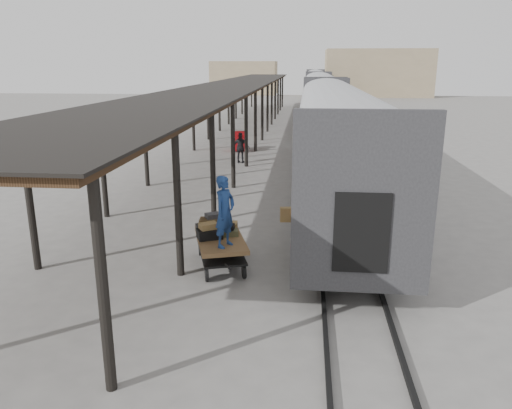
{
  "coord_description": "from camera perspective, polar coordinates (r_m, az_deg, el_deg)",
  "views": [
    {
      "loc": [
        1.96,
        -14.32,
        5.55
      ],
      "look_at": [
        0.59,
        -0.76,
        1.7
      ],
      "focal_mm": 35.0,
      "sensor_mm": 36.0,
      "label": 1
    }
  ],
  "objects": [
    {
      "name": "suitcase_stack",
      "position": [
        14.26,
        -4.81,
        -2.67
      ],
      "size": [
        1.34,
        1.43,
        0.57
      ],
      "rotation": [
        0.0,
        0.0,
        0.3
      ],
      "color": "#39393B",
      "rests_on": "baggage_cart"
    },
    {
      "name": "porter",
      "position": [
        13.09,
        -3.58,
        -0.82
      ],
      "size": [
        0.73,
        0.83,
        1.92
      ],
      "primitive_type": "imported",
      "rotation": [
        0.0,
        0.0,
        1.1
      ],
      "color": "navy",
      "rests_on": "baggage_cart"
    },
    {
      "name": "building_far",
      "position": [
        93.11,
        13.65,
        14.41
      ],
      "size": [
        18.0,
        10.0,
        8.0
      ],
      "primitive_type": "cube",
      "color": "tan",
      "rests_on": "ground"
    },
    {
      "name": "rails",
      "position": [
        48.65,
        7.3,
        9.18
      ],
      "size": [
        1.54,
        150.0,
        0.12
      ],
      "color": "black",
      "rests_on": "ground"
    },
    {
      "name": "baggage_cart",
      "position": [
        14.11,
        -4.08,
        -4.59
      ],
      "size": [
        1.9,
        2.66,
        0.86
      ],
      "rotation": [
        0.0,
        0.0,
        0.3
      ],
      "color": "brown",
      "rests_on": "ground"
    },
    {
      "name": "luggage_tug",
      "position": [
        33.17,
        -1.78,
        7.14
      ],
      "size": [
        0.9,
        1.42,
        1.24
      ],
      "rotation": [
        0.0,
        0.0,
        0.03
      ],
      "color": "maroon",
      "rests_on": "ground"
    },
    {
      "name": "building_left",
      "position": [
        97.09,
        -1.34,
        14.28
      ],
      "size": [
        12.0,
        8.0,
        6.0
      ],
      "primitive_type": "cube",
      "color": "tan",
      "rests_on": "ground"
    },
    {
      "name": "pedestrian",
      "position": [
        28.92,
        -1.76,
        6.49
      ],
      "size": [
        1.06,
        0.49,
        1.76
      ],
      "primitive_type": "imported",
      "rotation": [
        0.0,
        0.0,
        3.08
      ],
      "color": "black",
      "rests_on": "ground"
    },
    {
      "name": "train",
      "position": [
        48.21,
        7.41,
        12.26
      ],
      "size": [
        3.45,
        76.01,
        4.01
      ],
      "color": "silver",
      "rests_on": "ground"
    },
    {
      "name": "ground",
      "position": [
        15.48,
        -1.9,
        -5.24
      ],
      "size": [
        160.0,
        160.0,
        0.0
      ],
      "primitive_type": "plane",
      "color": "slate",
      "rests_on": "ground"
    },
    {
      "name": "canopy",
      "position": [
        38.72,
        -2.24,
        13.49
      ],
      "size": [
        4.9,
        64.3,
        4.15
      ],
      "color": "#422B19",
      "rests_on": "ground"
    }
  ]
}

